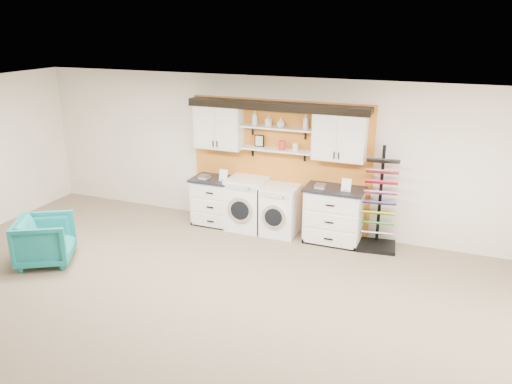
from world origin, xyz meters
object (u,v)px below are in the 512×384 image
at_px(base_cabinet_left, 217,201).
at_px(dryer, 280,210).
at_px(sample_rack, 378,217).
at_px(washer, 247,204).
at_px(base_cabinet_right, 333,215).
at_px(armchair, 45,240).

xyz_separation_m(base_cabinet_left, dryer, (1.27, -0.00, -0.00)).
bearing_deg(base_cabinet_left, sample_rack, 0.70).
bearing_deg(base_cabinet_left, washer, -0.31).
relative_size(base_cabinet_right, sample_rack, 0.58).
xyz_separation_m(washer, armchair, (-2.48, -2.50, -0.11)).
bearing_deg(dryer, base_cabinet_left, 179.85).
relative_size(base_cabinet_left, sample_rack, 0.52).
bearing_deg(base_cabinet_right, armchair, -148.68).
height_order(base_cabinet_right, dryer, base_cabinet_right).
bearing_deg(base_cabinet_right, washer, -179.88).
bearing_deg(base_cabinet_right, dryer, -179.81).
height_order(dryer, armchair, dryer).
bearing_deg(washer, dryer, -0.00).
bearing_deg(base_cabinet_right, sample_rack, 2.78).
distance_m(base_cabinet_left, sample_rack, 3.03).
bearing_deg(armchair, washer, -74.97).
distance_m(base_cabinet_left, dryer, 1.27).
bearing_deg(sample_rack, base_cabinet_left, 174.09).
xyz_separation_m(dryer, armchair, (-3.12, -2.50, -0.07)).
xyz_separation_m(washer, sample_rack, (2.41, 0.04, 0.06)).
bearing_deg(washer, base_cabinet_right, 0.12).
bearing_deg(washer, sample_rack, 0.97).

